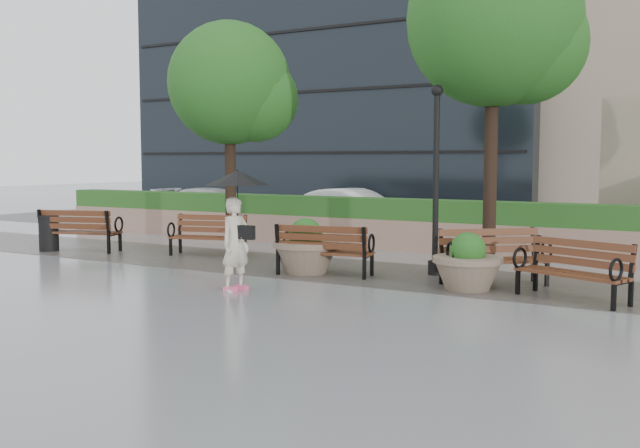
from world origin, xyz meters
The scene contains 18 objects.
ground centered at (0.00, 0.00, 0.00)m, with size 100.00×100.00×0.00m, color gray.
cobble_strip centered at (0.00, 3.00, 0.01)m, with size 28.00×3.20×0.01m, color #383330.
hedge_wall centered at (0.00, 7.00, 0.66)m, with size 24.00×0.80×1.35m.
asphalt_street centered at (0.00, 11.00, 0.00)m, with size 40.00×7.00×0.00m, color black.
bench_0 centered at (-7.03, 2.42, 0.33)m, with size 2.17×1.35×1.09m.
bench_1 centered at (-3.64, 3.43, 0.30)m, with size 1.98×1.18×1.00m.
bench_2 centered at (0.38, 2.23, 0.31)m, with size 2.06×1.11×1.05m.
bench_3 centered at (3.73, 2.80, 0.32)m, with size 2.01×1.86×1.06m.
bench_4 centered at (5.30, 2.04, 0.30)m, with size 2.01×1.38×1.01m.
planter_left centered at (-0.12, 2.29, 0.45)m, with size 1.39×1.39×1.16m.
planter_right centered at (3.45, 2.12, 0.42)m, with size 1.27×1.27×1.06m.
trash_bin centered at (-7.82, 2.06, 0.45)m, with size 0.54×0.54×0.90m, color black.
lamppost centered at (2.32, 3.41, 1.71)m, with size 0.28×0.28×3.89m.
tree_0 centered at (-3.63, 4.63, 4.23)m, with size 3.29×3.16×5.93m.
tree_1 centered at (3.27, 4.57, 5.14)m, with size 3.68×3.62×7.10m.
car_left centered at (-8.90, 10.35, 0.67)m, with size 1.89×4.64×1.35m, color white.
car_right centered at (-3.00, 10.02, 0.72)m, with size 1.53×4.39×1.45m, color white.
pedestrian centered at (-0.15, -0.05, 1.32)m, with size 1.18×1.18×2.17m.
Camera 1 is at (7.56, -10.37, 2.37)m, focal length 40.00 mm.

